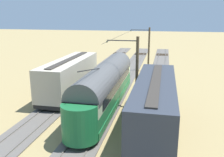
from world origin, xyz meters
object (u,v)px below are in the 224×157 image
boxcar_far_siding (70,75)px  catenary_pole_mid_near (136,71)px  boxcar_adjacent (155,103)px  track_end_bumper (160,69)px  catenary_pole_foreground (148,49)px  vintage_streetcar (106,84)px

boxcar_far_siding → catenary_pole_mid_near: (-7.60, 2.46, 1.41)m
boxcar_adjacent → track_end_bumper: (0.00, -21.04, -1.76)m
boxcar_far_siding → catenary_pole_mid_near: bearing=162.1°
catenary_pole_foreground → track_end_bumper: catenary_pole_foreground is taller
catenary_pole_mid_near → track_end_bumper: (-2.01, -16.43, -3.17)m
catenary_pole_mid_near → track_end_bumper: 16.85m
track_end_bumper → catenary_pole_foreground: bearing=8.2°
vintage_streetcar → boxcar_adjacent: vintage_streetcar is taller
catenary_pole_mid_near → vintage_streetcar: bearing=11.9°
catenary_pole_foreground → vintage_streetcar: bearing=80.5°
vintage_streetcar → track_end_bumper: 17.78m
boxcar_adjacent → boxcar_far_siding: 11.93m
boxcar_adjacent → boxcar_far_siding: size_ratio=1.09×
boxcar_far_siding → track_end_bumper: bearing=-124.5°
boxcar_adjacent → catenary_pole_foreground: (2.02, -20.75, 1.41)m
boxcar_far_siding → catenary_pole_foreground: (-7.60, -13.68, 1.41)m
catenary_pole_foreground → boxcar_far_siding: bearing=61.0°
catenary_pole_mid_near → catenary_pole_foreground: bearing=-90.0°
catenary_pole_mid_near → boxcar_far_siding: bearing=-17.9°
boxcar_adjacent → catenary_pole_foreground: size_ratio=1.88×
catenary_pole_foreground → catenary_pole_mid_near: bearing=90.0°
boxcar_adjacent → catenary_pole_foreground: 20.89m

